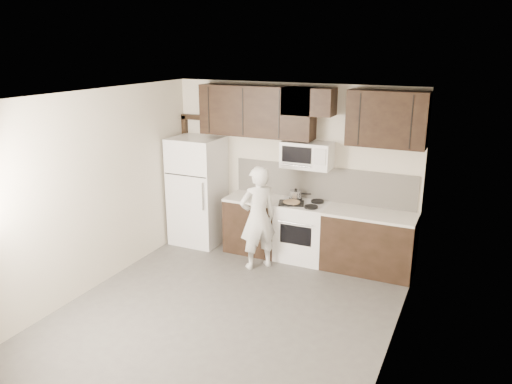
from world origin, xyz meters
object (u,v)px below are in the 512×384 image
Objects in this scene: stove at (302,231)px; person at (258,218)px; microwave at (307,155)px; refrigerator at (198,191)px.

stove is 0.60× the size of person.
microwave is 2.00m from refrigerator.
person is (-0.50, -0.69, -0.86)m from microwave.
stove is 0.52× the size of refrigerator.
stove is 1.20m from microwave.
refrigerator is (-1.85, -0.05, 0.44)m from stove.
microwave reaches higher than person.
microwave is 0.48× the size of person.
refrigerator is (-1.85, -0.17, -0.75)m from microwave.
person is at bearing -131.52° from stove.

